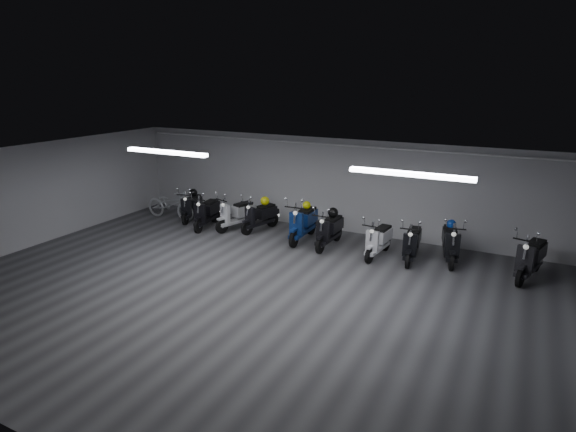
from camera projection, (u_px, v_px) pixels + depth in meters
The scene contains 24 objects.
floor at pixel (252, 294), 10.31m from camera, with size 14.00×10.00×0.01m, color #3B3B3E.
ceiling at pixel (249, 166), 9.51m from camera, with size 14.00×10.00×0.01m, color gray.
back_wall at pixel (338, 185), 14.18m from camera, with size 14.00×0.01×2.80m, color #ABABAD.
front_wall at pixel (31, 352), 5.63m from camera, with size 14.00×0.01×2.80m, color #ABABAD.
left_wall at pixel (31, 196), 12.96m from camera, with size 0.01×10.00×2.80m, color #ABABAD.
fluor_strip_left at pixel (166, 152), 11.69m from camera, with size 2.40×0.18×0.08m, color white.
fluor_strip_right at pixel (410, 174), 9.08m from camera, with size 2.40×0.18×0.08m, color white.
conduit at pixel (338, 145), 13.76m from camera, with size 0.05×0.05×13.60m, color white.
scooter_0 at pixel (191, 202), 15.41m from camera, with size 0.54×1.61×1.20m, color black, non-canonical shape.
scooter_1 at pixel (206, 208), 14.62m from camera, with size 0.57×1.71×1.27m, color black, non-canonical shape.
scooter_2 at pixel (236, 209), 14.47m from camera, with size 0.57×1.70×1.27m, color silver, non-canonical shape.
scooter_3 at pixel (260, 211), 14.32m from camera, with size 0.55×1.65×1.22m, color black, non-canonical shape.
scooter_4 at pixel (303, 217), 13.45m from camera, with size 0.63×1.88×1.40m, color navy, non-canonical shape.
scooter_5 at pixel (329, 225), 12.95m from camera, with size 0.57×1.70×1.27m, color black, non-canonical shape.
scooter_6 at pixel (379, 235), 12.25m from camera, with size 0.54×1.62×1.20m, color silver, non-canonical shape.
scooter_7 at pixel (412, 237), 11.99m from camera, with size 0.56×1.67×1.24m, color black, non-canonical shape.
scooter_8 at pixel (451, 237), 11.91m from camera, with size 0.58×1.75×1.30m, color black, non-canonical shape.
scooter_9 at pixel (532, 251), 10.88m from camera, with size 0.61×1.82×1.35m, color black, non-canonical shape.
bicycle at pixel (170, 201), 15.53m from camera, with size 0.66×1.88×1.22m, color silver.
helmet_0 at pixel (265, 201), 14.40m from camera, with size 0.28×0.28×0.28m, color #D0D00C.
helmet_1 at pixel (451, 224), 12.06m from camera, with size 0.24×0.24×0.24m, color navy.
helmet_2 at pixel (333, 213), 13.07m from camera, with size 0.28×0.28×0.28m, color black.
helmet_3 at pixel (307, 205), 13.59m from camera, with size 0.23×0.23×0.23m, color #E9F00E.
helmet_4 at pixel (193, 193), 15.54m from camera, with size 0.25×0.25×0.25m, color black.
Camera 1 is at (4.97, -8.02, 4.55)m, focal length 29.58 mm.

